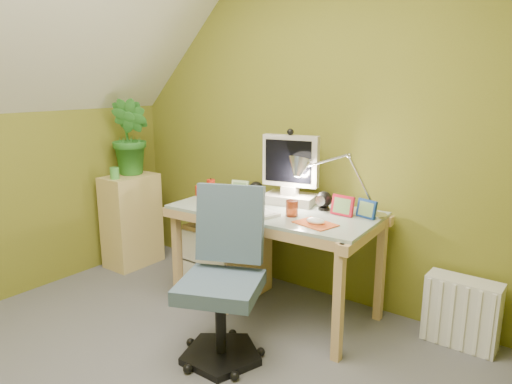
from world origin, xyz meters
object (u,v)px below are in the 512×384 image
Objects in this scene: radiator at (462,312)px; desk_lamp at (353,170)px; desk at (274,260)px; task_chair at (220,286)px; side_ledge at (132,220)px; monitor at (291,162)px; potted_plant at (131,137)px.

desk_lamp is at bearing -170.12° from radiator.
desk_lamp is at bearing 18.27° from desk.
radiator is (1.03, 0.95, -0.23)m from task_chair.
side_ledge reaches higher than radiator.
monitor is 1.01m from task_chair.
desk is at bearing -164.93° from radiator.
potted_plant reaches higher than monitor.
task_chair is at bearing -99.47° from desk_lamp.
radiator is (1.12, 0.29, -0.15)m from desk.
desk_lamp is 1.04m from radiator.
side_ledge is at bearing 176.30° from monitor.
desk is at bearing -0.47° from potted_plant.
potted_plant reaches higher than radiator.
monitor is at bearing -173.81° from radiator.
monitor is 0.91× the size of potted_plant.
potted_plant is at bearing -173.16° from radiator.
potted_plant is 2.70m from radiator.
potted_plant is 1.77m from task_chair.
task_chair is at bearing -22.28° from side_ledge.
task_chair is (1.51, -0.67, -0.64)m from potted_plant.
task_chair is (0.10, -0.66, 0.08)m from desk.
task_chair reaches higher than side_ledge.
desk is 1.73× the size of side_ledge.
radiator is at bearing -6.85° from monitor.
potted_plant reaches higher than desk_lamp.
side_ledge is 1.22× the size of potted_plant.
monitor reaches higher than desk.
side_ledge is at bearing 134.62° from task_chair.
potted_plant reaches higher than side_ledge.
desk_lamp reaches higher than side_ledge.
task_chair is 2.14× the size of radiator.
desk_lamp is 1.98m from side_ledge.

